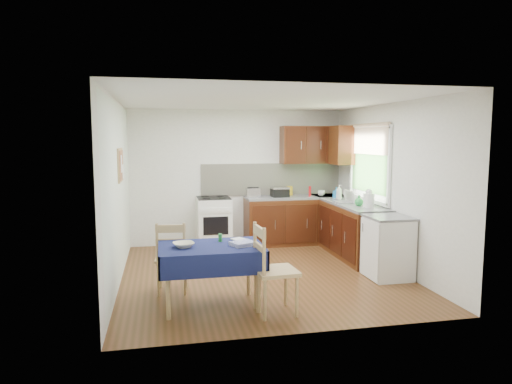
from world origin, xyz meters
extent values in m
plane|color=#4B2F14|center=(0.00, 0.00, 0.00)|extent=(4.20, 4.20, 0.00)
cube|color=white|center=(0.00, 0.00, 2.50)|extent=(4.00, 4.20, 0.02)
cube|color=silver|center=(0.00, 2.10, 1.25)|extent=(4.00, 0.02, 2.50)
cube|color=silver|center=(0.00, -2.10, 1.25)|extent=(4.00, 0.02, 2.50)
cube|color=white|center=(-2.00, 0.00, 1.25)|extent=(0.02, 4.20, 2.50)
cube|color=silver|center=(2.00, 0.00, 1.25)|extent=(0.02, 4.20, 2.50)
cube|color=#391309|center=(1.05, 1.80, 0.43)|extent=(1.90, 0.60, 0.86)
cube|color=#391309|center=(1.70, 0.65, 0.43)|extent=(0.60, 1.70, 0.86)
cube|color=slate|center=(1.05, 1.80, 0.88)|extent=(1.90, 0.60, 0.04)
cube|color=slate|center=(1.70, 0.65, 0.88)|extent=(0.60, 1.70, 0.04)
cube|color=slate|center=(1.70, 1.80, 0.88)|extent=(0.60, 0.60, 0.04)
cube|color=beige|center=(0.65, 2.08, 1.20)|extent=(2.70, 0.02, 0.60)
cube|color=#391309|center=(1.40, 1.93, 1.85)|extent=(1.20, 0.35, 0.70)
cube|color=#391309|center=(1.82, 1.50, 1.85)|extent=(0.35, 0.50, 0.70)
cube|color=white|center=(-0.50, 1.80, 0.45)|extent=(0.60, 0.60, 0.90)
cube|color=black|center=(-0.50, 1.80, 0.91)|extent=(0.58, 0.58, 0.02)
cube|color=black|center=(-0.50, 1.50, 0.45)|extent=(0.44, 0.01, 0.32)
cube|color=#305B25|center=(1.99, 0.70, 1.50)|extent=(0.01, 1.40, 0.85)
cube|color=white|center=(1.97, 0.70, 2.15)|extent=(0.04, 1.48, 0.06)
cube|color=white|center=(1.97, 0.70, 0.95)|extent=(0.04, 1.48, 0.06)
cube|color=tan|center=(1.96, 0.70, 1.93)|extent=(0.02, 1.36, 0.44)
cube|color=white|center=(1.70, -0.55, 0.42)|extent=(0.55, 0.58, 0.85)
cube|color=slate|center=(1.70, -0.55, 0.87)|extent=(0.58, 0.60, 0.03)
cube|color=tan|center=(-1.98, 0.30, 1.60)|extent=(0.02, 0.62, 0.47)
cube|color=#AC6B48|center=(-1.96, 0.30, 1.60)|extent=(0.01, 0.56, 0.41)
cube|color=white|center=(-1.95, 0.22, 1.62)|extent=(0.00, 0.18, 0.24)
cube|color=white|center=(-1.95, 0.42, 1.50)|extent=(0.00, 0.15, 0.20)
cube|color=#0F1C3D|center=(-0.87, -1.15, 0.71)|extent=(1.17, 0.78, 0.03)
cube|color=#0F1C3D|center=(-0.87, -1.55, 0.60)|extent=(1.21, 0.02, 0.26)
cube|color=#0F1C3D|center=(-0.87, -0.75, 0.60)|extent=(1.21, 0.02, 0.26)
cube|color=#0F1C3D|center=(-1.46, -1.15, 0.60)|extent=(0.02, 0.82, 0.26)
cube|color=#0F1C3D|center=(-0.27, -1.15, 0.60)|extent=(0.02, 0.82, 0.26)
cylinder|color=tan|center=(-1.37, -1.46, 0.35)|extent=(0.05, 0.05, 0.70)
cylinder|color=tan|center=(-0.36, -1.46, 0.35)|extent=(0.05, 0.05, 0.70)
cylinder|color=tan|center=(-1.37, -0.84, 0.35)|extent=(0.05, 0.05, 0.70)
cylinder|color=tan|center=(-0.36, -0.84, 0.35)|extent=(0.05, 0.05, 0.70)
cube|color=tan|center=(-1.30, -0.52, 0.44)|extent=(0.45, 0.45, 0.04)
cube|color=tan|center=(-1.32, -0.70, 0.78)|extent=(0.37, 0.06, 0.29)
cylinder|color=tan|center=(-1.12, -0.37, 0.22)|extent=(0.04, 0.04, 0.44)
cylinder|color=tan|center=(-1.45, -0.34, 0.22)|extent=(0.04, 0.04, 0.44)
cylinder|color=tan|center=(-1.15, -0.70, 0.22)|extent=(0.04, 0.04, 0.44)
cylinder|color=tan|center=(-1.48, -0.67, 0.22)|extent=(0.04, 0.04, 0.44)
cube|color=tan|center=(-0.18, -1.51, 0.49)|extent=(0.48, 0.48, 0.04)
cube|color=tan|center=(-0.37, -1.52, 0.86)|extent=(0.06, 0.41, 0.32)
cylinder|color=tan|center=(0.02, -1.68, 0.24)|extent=(0.04, 0.04, 0.49)
cylinder|color=tan|center=(-0.01, -1.31, 0.24)|extent=(0.04, 0.04, 0.49)
cylinder|color=tan|center=(-0.35, -1.70, 0.24)|extent=(0.04, 0.04, 0.49)
cylinder|color=tan|center=(-0.37, -1.34, 0.24)|extent=(0.04, 0.04, 0.49)
cube|color=silver|center=(0.22, 1.76, 0.99)|extent=(0.25, 0.15, 0.17)
cube|color=black|center=(0.22, 1.76, 1.08)|extent=(0.21, 0.02, 0.02)
cube|color=black|center=(0.72, 1.75, 0.97)|extent=(0.31, 0.27, 0.14)
cube|color=silver|center=(0.72, 1.75, 1.06)|extent=(0.31, 0.27, 0.03)
cylinder|color=red|center=(1.27, 1.65, 1.00)|extent=(0.04, 0.04, 0.20)
cube|color=gold|center=(0.95, 1.95, 0.99)|extent=(0.14, 0.10, 0.17)
cube|color=gray|center=(1.67, 0.75, 0.91)|extent=(0.45, 0.34, 0.02)
cylinder|color=white|center=(1.67, 0.75, 1.01)|extent=(0.06, 0.21, 0.21)
cylinder|color=white|center=(1.76, 0.21, 1.01)|extent=(0.17, 0.17, 0.21)
sphere|color=white|center=(1.76, 0.21, 1.14)|extent=(0.11, 0.11, 0.11)
imported|color=silver|center=(1.51, 1.69, 0.95)|extent=(0.18, 0.18, 0.11)
imported|color=white|center=(1.63, 1.14, 1.03)|extent=(0.14, 0.14, 0.26)
imported|color=#217AC3|center=(1.68, 1.38, 1.00)|extent=(0.12, 0.12, 0.20)
imported|color=green|center=(1.66, 0.38, 0.99)|extent=(0.15, 0.15, 0.18)
imported|color=#F0EAC4|center=(-1.18, -1.17, 0.76)|extent=(0.28, 0.28, 0.06)
imported|color=white|center=(-0.56, -0.97, 0.74)|extent=(0.23, 0.25, 0.02)
cylinder|color=#238334|center=(-0.73, -0.96, 0.78)|extent=(0.05, 0.05, 0.10)
cube|color=navy|center=(-0.51, -1.22, 0.75)|extent=(0.32, 0.29, 0.05)
camera|label=1|loc=(-1.41, -6.34, 1.96)|focal=32.00mm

